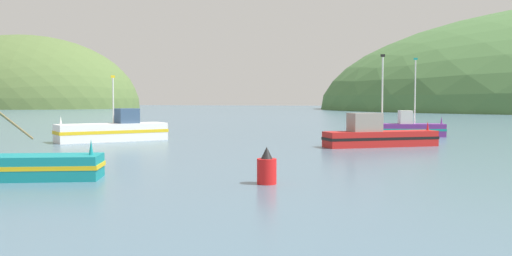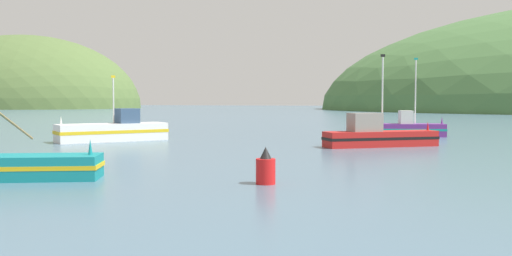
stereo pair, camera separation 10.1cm
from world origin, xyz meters
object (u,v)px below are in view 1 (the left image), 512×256
at_px(fishing_boat_red, 378,136).
at_px(fishing_boat_purple, 410,128).
at_px(fishing_boat_white, 113,131).
at_px(channel_buoy, 267,169).

height_order(fishing_boat_red, fishing_boat_purple, fishing_boat_purple).
bearing_deg(fishing_boat_purple, fishing_boat_red, -112.64).
distance_m(fishing_boat_purple, fishing_boat_white, 27.28).
distance_m(fishing_boat_purple, channel_buoy, 31.97).
bearing_deg(fishing_boat_purple, fishing_boat_white, -164.42).
distance_m(fishing_boat_red, fishing_boat_purple, 12.18).
bearing_deg(fishing_boat_white, fishing_boat_red, 132.83).
bearing_deg(fishing_boat_red, channel_buoy, -131.81).
xyz_separation_m(fishing_boat_purple, channel_buoy, (-6.70, -31.26, -0.14)).
relative_size(fishing_boat_purple, fishing_boat_white, 0.88).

